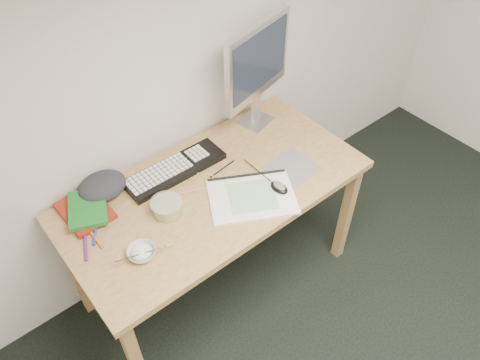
% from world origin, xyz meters
% --- Properties ---
extents(desk, '(1.40, 0.70, 0.75)m').
position_xyz_m(desk, '(-0.33, 1.43, 0.67)').
color(desk, tan).
rests_on(desk, ground).
extents(mousepad, '(0.22, 0.20, 0.00)m').
position_xyz_m(mousepad, '(0.03, 1.30, 0.75)').
color(mousepad, slate).
rests_on(mousepad, desk).
extents(sketchpad, '(0.46, 0.42, 0.01)m').
position_xyz_m(sketchpad, '(-0.24, 1.27, 0.76)').
color(sketchpad, silver).
rests_on(sketchpad, desk).
extents(keyboard, '(0.49, 0.16, 0.03)m').
position_xyz_m(keyboard, '(-0.41, 1.63, 0.76)').
color(keyboard, black).
rests_on(keyboard, desk).
extents(monitor, '(0.46, 0.18, 0.55)m').
position_xyz_m(monitor, '(0.13, 1.68, 1.09)').
color(monitor, silver).
rests_on(monitor, desk).
extents(mouse, '(0.06, 0.10, 0.03)m').
position_xyz_m(mouse, '(-0.12, 1.23, 0.78)').
color(mouse, black).
rests_on(mouse, sketchpad).
extents(rice_bowl, '(0.13, 0.13, 0.04)m').
position_xyz_m(rice_bowl, '(-0.78, 1.31, 0.77)').
color(rice_bowl, white).
rests_on(rice_bowl, desk).
extents(chopsticks, '(0.22, 0.08, 0.02)m').
position_xyz_m(chopsticks, '(-0.78, 1.29, 0.79)').
color(chopsticks, silver).
rests_on(chopsticks, rice_bowl).
extents(fruit_tub, '(0.17, 0.17, 0.07)m').
position_xyz_m(fruit_tub, '(-0.58, 1.44, 0.78)').
color(fruit_tub, gold).
rests_on(fruit_tub, desk).
extents(book_red, '(0.19, 0.25, 0.02)m').
position_xyz_m(book_red, '(-0.85, 1.66, 0.76)').
color(book_red, maroon).
rests_on(book_red, desk).
extents(book_green, '(0.23, 0.26, 0.02)m').
position_xyz_m(book_green, '(-0.84, 1.65, 0.78)').
color(book_green, '#1B6E24').
rests_on(book_green, book_red).
extents(cloth_lump, '(0.22, 0.20, 0.08)m').
position_xyz_m(cloth_lump, '(-0.74, 1.72, 0.79)').
color(cloth_lump, '#23262A').
rests_on(cloth_lump, desk).
extents(pencil_pink, '(0.18, 0.08, 0.01)m').
position_xyz_m(pencil_pink, '(-0.41, 1.46, 0.75)').
color(pencil_pink, pink).
rests_on(pencil_pink, desk).
extents(pencil_tan, '(0.11, 0.15, 0.01)m').
position_xyz_m(pencil_tan, '(-0.30, 1.49, 0.75)').
color(pencil_tan, tan).
rests_on(pencil_tan, desk).
extents(pencil_black, '(0.16, 0.03, 0.01)m').
position_xyz_m(pencil_black, '(-0.23, 1.50, 0.75)').
color(pencil_black, black).
rests_on(pencil_black, desk).
extents(marker_blue, '(0.08, 0.12, 0.01)m').
position_xyz_m(marker_blue, '(-0.87, 1.53, 0.76)').
color(marker_blue, '#203AB1').
rests_on(marker_blue, desk).
extents(marker_orange, '(0.01, 0.13, 0.01)m').
position_xyz_m(marker_orange, '(-0.89, 1.50, 0.76)').
color(marker_orange, orange).
rests_on(marker_orange, desk).
extents(marker_purple, '(0.07, 0.13, 0.01)m').
position_xyz_m(marker_purple, '(-0.94, 1.49, 0.76)').
color(marker_purple, '#57217B').
rests_on(marker_purple, desk).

